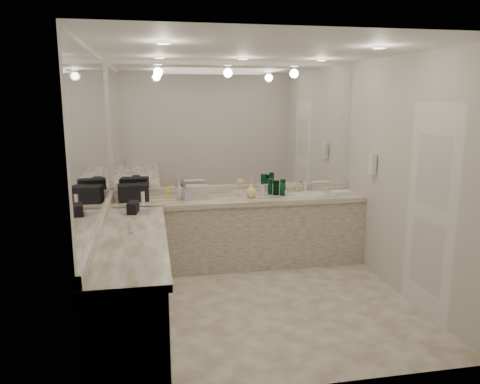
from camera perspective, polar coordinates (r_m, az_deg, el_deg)
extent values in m
plane|color=beige|center=(5.12, 2.45, -13.33)|extent=(3.20, 3.20, 0.00)
plane|color=white|center=(4.68, 2.74, 17.00)|extent=(3.20, 3.20, 0.00)
cube|color=beige|center=(6.18, -0.63, 3.57)|extent=(3.20, 0.02, 2.60)
cube|color=beige|center=(4.63, -17.05, 0.41)|extent=(0.02, 3.00, 2.60)
cube|color=beige|center=(5.33, 19.58, 1.64)|extent=(0.02, 3.00, 2.60)
cube|color=beige|center=(6.08, -0.11, -5.06)|extent=(3.20, 0.60, 0.84)
cube|color=silver|center=(5.96, -0.09, -0.93)|extent=(3.20, 0.64, 0.06)
cube|color=beige|center=(4.57, -12.98, -11.06)|extent=(0.60, 2.40, 0.84)
cube|color=silver|center=(4.42, -13.11, -5.65)|extent=(0.64, 2.42, 0.06)
cube|color=silver|center=(6.22, -0.59, 0.35)|extent=(3.20, 0.04, 0.10)
cube|color=silver|center=(4.71, -16.55, -3.76)|extent=(0.04, 3.00, 0.10)
cube|color=white|center=(6.12, -0.62, 7.97)|extent=(3.12, 0.01, 1.55)
cube|color=white|center=(4.57, -17.24, 6.28)|extent=(0.01, 2.92, 1.55)
cylinder|color=white|center=(6.20, 8.54, -0.32)|extent=(0.44, 0.44, 0.03)
cube|color=silver|center=(6.38, 7.95, 0.71)|extent=(0.24, 0.16, 0.14)
cube|color=white|center=(5.91, 15.84, 3.26)|extent=(0.06, 0.10, 0.24)
cube|color=white|center=(4.95, 22.15, -2.20)|extent=(0.02, 0.82, 2.10)
cube|color=black|center=(5.88, -12.88, -0.07)|extent=(0.38, 0.27, 0.20)
cube|color=black|center=(5.27, -12.91, -1.84)|extent=(0.13, 0.24, 0.12)
cube|color=beige|center=(5.97, -5.26, 0.11)|extent=(0.28, 0.18, 0.16)
cube|color=white|center=(6.29, 12.25, -0.04)|extent=(0.26, 0.18, 0.04)
cylinder|color=white|center=(4.49, -13.24, -4.13)|extent=(0.05, 0.05, 0.13)
imported|color=silver|center=(5.87, -7.43, 0.12)|extent=(0.10, 0.10, 0.21)
imported|color=#B7B5D2|center=(5.79, -6.55, -0.20)|extent=(0.10, 0.10, 0.17)
imported|color=#FFDC92|center=(5.92, 1.38, 0.18)|extent=(0.16, 0.16, 0.18)
cylinder|color=#0B4E2A|center=(6.07, 5.24, 0.56)|extent=(0.07, 0.07, 0.21)
cylinder|color=#0B4E2A|center=(6.12, 3.70, 0.66)|extent=(0.06, 0.06, 0.21)
cylinder|color=#0B4E2A|center=(6.08, 4.36, 0.53)|extent=(0.07, 0.07, 0.19)
cylinder|color=#0B4E2A|center=(6.13, 4.53, 0.54)|extent=(0.07, 0.07, 0.18)
cylinder|color=white|center=(6.10, 5.48, -0.08)|extent=(0.06, 0.06, 0.07)
cylinder|color=silver|center=(6.01, -0.38, -0.19)|extent=(0.05, 0.05, 0.07)
cylinder|color=silver|center=(6.01, 2.78, 0.15)|extent=(0.05, 0.05, 0.14)
cylinder|color=#9966B2|center=(6.16, 5.61, 0.03)|extent=(0.05, 0.05, 0.07)
cylinder|color=white|center=(5.80, -11.78, -0.55)|extent=(0.05, 0.05, 0.13)
cylinder|color=#E57F66|center=(5.93, -6.91, -0.28)|extent=(0.05, 0.05, 0.10)
cylinder|color=white|center=(6.00, 0.16, -0.18)|extent=(0.05, 0.05, 0.07)
cylinder|color=#F2D84C|center=(5.97, -8.86, -0.06)|extent=(0.04, 0.04, 0.14)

